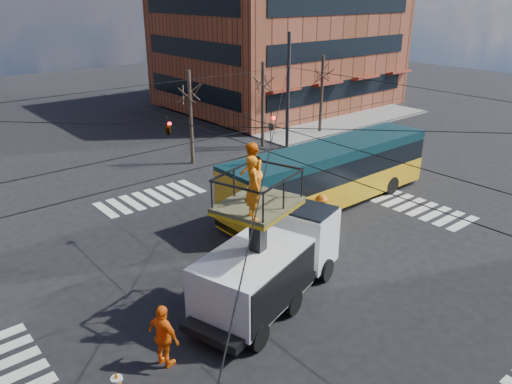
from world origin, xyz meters
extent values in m
plane|color=black|center=(0.00, 0.00, 0.00)|extent=(120.00, 120.00, 0.00)
cube|color=slate|center=(21.00, 21.00, 0.06)|extent=(18.00, 18.00, 0.12)
cube|color=brown|center=(22.00, 24.00, 7.00)|extent=(20.00, 16.00, 14.00)
cube|color=black|center=(22.00, 16.00, 2.45)|extent=(17.00, 0.12, 1.58)
cube|color=black|center=(12.00, 24.00, 2.45)|extent=(0.12, 13.60, 1.58)
cube|color=black|center=(22.00, 16.00, 5.95)|extent=(17.00, 0.12, 1.57)
cube|color=black|center=(12.00, 24.00, 5.95)|extent=(0.12, 13.60, 1.57)
cube|color=black|center=(22.00, 16.00, 9.45)|extent=(17.00, 0.12, 1.57)
cube|color=black|center=(12.00, 24.00, 9.45)|extent=(0.12, 13.60, 1.57)
cylinder|color=#2D2D30|center=(12.00, 12.00, 4.00)|extent=(0.24, 0.24, 8.00)
cylinder|color=black|center=(0.00, 12.00, 5.70)|extent=(24.00, 0.03, 0.03)
cylinder|color=black|center=(12.00, 0.00, 5.70)|extent=(0.03, 24.00, 0.03)
cylinder|color=black|center=(0.00, 0.00, 5.90)|extent=(24.02, 24.02, 0.03)
cylinder|color=black|center=(0.00, 0.00, 5.90)|extent=(24.02, 24.02, 0.03)
cylinder|color=black|center=(0.00, -1.20, 5.60)|extent=(24.00, 0.03, 0.03)
cylinder|color=black|center=(0.00, 1.20, 5.60)|extent=(24.00, 0.03, 0.03)
cylinder|color=black|center=(-1.20, 0.00, 5.50)|extent=(0.03, 24.00, 0.03)
cylinder|color=black|center=(1.20, 0.00, 5.50)|extent=(0.03, 24.00, 0.03)
imported|color=black|center=(2.50, 3.00, 5.10)|extent=(0.16, 0.20, 1.00)
imported|color=black|center=(-1.50, 5.00, 5.35)|extent=(0.26, 1.24, 0.50)
cylinder|color=#382B21|center=(5.00, 13.50, 3.00)|extent=(0.24, 0.24, 6.00)
cylinder|color=#382B21|center=(11.00, 13.50, 3.00)|extent=(0.24, 0.24, 6.00)
cylinder|color=#382B21|center=(17.00, 13.50, 3.00)|extent=(0.24, 0.24, 6.00)
cube|color=black|center=(-1.53, -1.40, 0.55)|extent=(7.34, 4.16, 0.30)
cube|color=white|center=(0.96, -0.64, 1.55)|extent=(2.43, 2.82, 2.20)
cube|color=black|center=(0.96, -0.64, 2.35)|extent=(2.20, 2.67, 0.80)
cube|color=white|center=(-2.39, -1.66, 1.45)|extent=(4.75, 3.62, 1.80)
cylinder|color=black|center=(1.11, -1.79, 0.45)|extent=(0.96, 0.60, 0.90)
cylinder|color=black|center=(0.43, 0.41, 0.45)|extent=(0.96, 0.60, 0.90)
cylinder|color=black|center=(-1.38, -2.56, 0.45)|extent=(0.96, 0.60, 0.90)
cylinder|color=black|center=(-2.06, -0.36, 0.45)|extent=(0.96, 0.60, 0.90)
cylinder|color=black|center=(-3.48, -3.20, 0.45)|extent=(0.96, 0.60, 0.90)
cylinder|color=black|center=(-4.16, -1.00, 0.45)|extent=(0.96, 0.60, 0.90)
cube|color=black|center=(-2.10, -1.58, 2.71)|extent=(0.56, 0.56, 2.63)
cube|color=#4B4A2D|center=(-2.10, -1.58, 4.03)|extent=(3.10, 2.77, 0.12)
cube|color=yellow|center=(-2.10, -1.58, 3.91)|extent=(3.10, 2.77, 0.12)
imported|color=orange|center=(-2.99, -2.39, 5.07)|extent=(0.70, 0.84, 1.97)
imported|color=orange|center=(-2.20, -1.36, 5.07)|extent=(1.18, 1.21, 1.96)
cube|color=yellow|center=(6.71, 3.17, 0.95)|extent=(12.71, 2.60, 1.30)
cube|color=black|center=(6.71, 3.17, 2.15)|extent=(12.71, 2.55, 1.10)
cube|color=#0B2A30|center=(6.71, 3.17, 2.95)|extent=(12.71, 2.60, 0.50)
cube|color=yellow|center=(0.46, 3.17, 1.60)|extent=(0.25, 2.47, 2.80)
cube|color=yellow|center=(12.97, 3.17, 1.60)|extent=(0.25, 2.47, 2.80)
cube|color=black|center=(0.41, 3.17, 0.45)|extent=(0.15, 2.60, 0.30)
cube|color=gold|center=(0.56, 3.17, 2.85)|extent=(0.10, 1.60, 0.35)
cylinder|color=black|center=(2.27, 1.99, 0.50)|extent=(1.00, 0.30, 1.00)
cylinder|color=black|center=(2.27, 4.35, 0.50)|extent=(1.00, 0.30, 1.00)
cylinder|color=black|center=(10.53, 1.99, 0.50)|extent=(1.00, 0.30, 1.00)
cylinder|color=black|center=(10.53, 4.35, 0.50)|extent=(1.00, 0.30, 1.00)
cone|color=orange|center=(-7.68, -2.12, 0.36)|extent=(0.36, 0.36, 0.72)
imported|color=orange|center=(-6.08, -2.02, 1.03)|extent=(0.78, 1.30, 2.07)
imported|color=orange|center=(4.34, 1.50, 0.85)|extent=(0.74, 1.15, 1.69)
camera|label=1|loc=(-11.68, -12.96, 10.43)|focal=35.00mm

